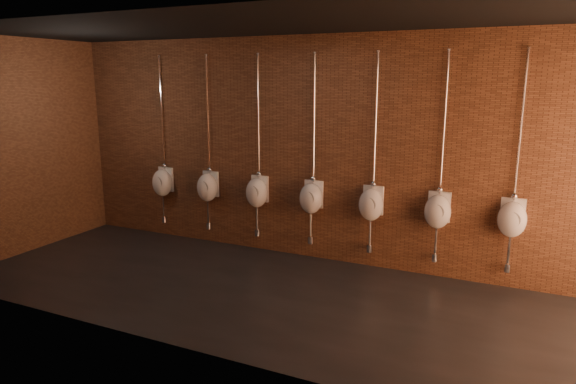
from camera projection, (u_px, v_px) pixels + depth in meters
name	position (u px, v px, depth m)	size (l,w,h in m)	color
ground	(279.00, 296.00, 6.27)	(8.50, 8.50, 0.00)	black
room_shell	(279.00, 132.00, 5.83)	(8.54, 3.04, 3.22)	black
urinal_0	(163.00, 182.00, 8.45)	(0.36, 0.32, 2.71)	white
urinal_1	(208.00, 186.00, 8.08)	(0.36, 0.32, 2.71)	white
urinal_2	(257.00, 192.00, 7.72)	(0.36, 0.32, 2.71)	white
urinal_3	(311.00, 197.00, 7.35)	(0.36, 0.32, 2.71)	white
urinal_4	(371.00, 203.00, 6.99)	(0.36, 0.32, 2.71)	white
urinal_5	(438.00, 210.00, 6.62)	(0.36, 0.32, 2.71)	white
urinal_6	(512.00, 218.00, 6.26)	(0.36, 0.32, 2.71)	white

